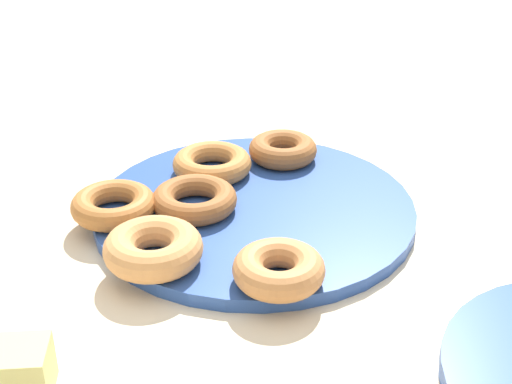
{
  "coord_description": "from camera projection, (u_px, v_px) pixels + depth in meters",
  "views": [
    {
      "loc": [
        0.03,
        0.65,
        0.38
      ],
      "look_at": [
        0.0,
        0.03,
        0.04
      ],
      "focal_mm": 51.14,
      "sensor_mm": 36.0,
      "label": 1
    }
  ],
  "objects": [
    {
      "name": "donut_plate",
      "position": [
        255.0,
        210.0,
        0.75
      ],
      "size": [
        0.33,
        0.33,
        0.01
      ],
      "primitive_type": "cylinder",
      "color": "#284C9E",
      "rests_on": "ground_plane"
    },
    {
      "name": "donut_4",
      "position": [
        283.0,
        149.0,
        0.83
      ],
      "size": [
        0.09,
        0.09,
        0.02
      ],
      "primitive_type": "torus",
      "rotation": [
        0.0,
        0.0,
        4.57
      ],
      "color": "#995B2D",
      "rests_on": "donut_plate"
    },
    {
      "name": "ground_plane",
      "position": [
        255.0,
        215.0,
        0.75
      ],
      "size": [
        2.4,
        2.4,
        0.0
      ],
      "primitive_type": "plane",
      "color": "beige"
    },
    {
      "name": "donut_2",
      "position": [
        212.0,
        163.0,
        0.8
      ],
      "size": [
        0.1,
        0.1,
        0.02
      ],
      "primitive_type": "torus",
      "rotation": [
        0.0,
        0.0,
        0.19
      ],
      "color": "#BC7A3D",
      "rests_on": "donut_plate"
    },
    {
      "name": "donut_1",
      "position": [
        195.0,
        199.0,
        0.73
      ],
      "size": [
        0.12,
        0.12,
        0.02
      ],
      "primitive_type": "torus",
      "rotation": [
        0.0,
        0.0,
        3.71
      ],
      "color": "#995B2D",
      "rests_on": "donut_plate"
    },
    {
      "name": "donut_3",
      "position": [
        113.0,
        205.0,
        0.72
      ],
      "size": [
        0.12,
        0.12,
        0.02
      ],
      "primitive_type": "torus",
      "rotation": [
        0.0,
        0.0,
        0.72
      ],
      "color": "#AD6B33",
      "rests_on": "donut_plate"
    },
    {
      "name": "donut_5",
      "position": [
        279.0,
        269.0,
        0.62
      ],
      "size": [
        0.11,
        0.11,
        0.03
      ],
      "primitive_type": "torus",
      "rotation": [
        0.0,
        0.0,
        2.06
      ],
      "color": "#C6844C",
      "rests_on": "donut_plate"
    },
    {
      "name": "melon_chunk_left",
      "position": [
        23.0,
        371.0,
        0.47
      ],
      "size": [
        0.04,
        0.04,
        0.04
      ],
      "primitive_type": "cube",
      "rotation": [
        0.0,
        0.0,
        0.03
      ],
      "color": "#DBD67A",
      "rests_on": "fruit_bowl"
    },
    {
      "name": "donut_0",
      "position": [
        153.0,
        248.0,
        0.65
      ],
      "size": [
        0.09,
        0.09,
        0.03
      ],
      "primitive_type": "torus",
      "rotation": [
        0.0,
        0.0,
        1.64
      ],
      "color": "tan",
      "rests_on": "donut_plate"
    }
  ]
}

